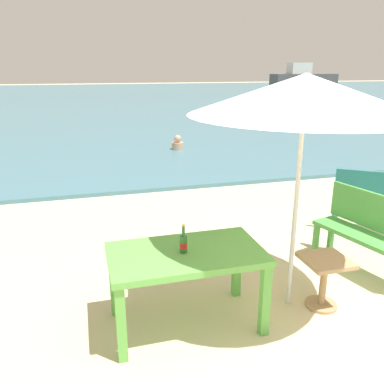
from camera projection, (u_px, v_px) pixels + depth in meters
The scene contains 10 objects.
ground_plane at pixel (361, 354), 3.38m from camera, with size 120.00×120.00×0.00m, color beige.
sea_water at pixel (107, 98), 30.91m from camera, with size 120.00×50.00×0.08m, color teal.
picnic_table_green at pixel (186, 262), 3.60m from camera, with size 1.40×0.80×0.76m.
beer_bottle_amber at pixel (183, 243), 3.52m from camera, with size 0.07×0.07×0.26m.
patio_umbrella at pixel (305, 95), 3.48m from camera, with size 2.10×2.10×2.30m.
side_table_wood at pixel (324, 275), 3.96m from camera, with size 0.44×0.44×0.54m.
bench_teal_center at pixel (377, 198), 5.71m from camera, with size 1.18×0.99×0.95m.
bench_green_left at pixel (366, 228), 4.66m from camera, with size 0.64×1.25×0.95m.
swimmer_person at pixel (178, 144), 11.36m from camera, with size 0.34×0.34×0.41m.
boat_ferry at pixel (303, 79), 43.97m from camera, with size 7.43×2.03×2.70m.
Camera 1 is at (-2.15, -2.31, 2.35)m, focal length 36.98 mm.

